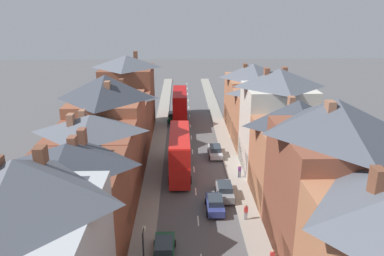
% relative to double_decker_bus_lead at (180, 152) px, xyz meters
% --- Properties ---
extents(pavement_left, '(2.20, 104.00, 0.14)m').
position_rel_double_decker_bus_lead_xyz_m(pavement_left, '(-3.29, 9.06, -2.75)').
color(pavement_left, gray).
rests_on(pavement_left, ground).
extents(pavement_right, '(2.20, 104.00, 0.14)m').
position_rel_double_decker_bus_lead_xyz_m(pavement_right, '(6.91, 9.06, -2.75)').
color(pavement_right, gray).
rests_on(pavement_right, ground).
extents(centre_line_dashes, '(0.14, 97.80, 0.01)m').
position_rel_double_decker_bus_lead_xyz_m(centre_line_dashes, '(1.81, 7.06, -2.81)').
color(centre_line_dashes, silver).
rests_on(centre_line_dashes, ground).
extents(terrace_row_left, '(8.00, 62.46, 12.83)m').
position_rel_double_decker_bus_lead_xyz_m(terrace_row_left, '(-8.38, -9.39, 2.85)').
color(terrace_row_left, '#BCB7A8').
rests_on(terrace_row_left, ground).
extents(terrace_row_right, '(8.00, 64.24, 13.47)m').
position_rel_double_decker_bus_lead_xyz_m(terrace_row_right, '(11.99, -9.48, 2.98)').
color(terrace_row_right, '#935138').
rests_on(terrace_row_right, ground).
extents(double_decker_bus_lead, '(2.74, 10.80, 5.30)m').
position_rel_double_decker_bus_lead_xyz_m(double_decker_bus_lead, '(0.00, 0.00, 0.00)').
color(double_decker_bus_lead, red).
rests_on(double_decker_bus_lead, ground).
extents(double_decker_bus_mid_street, '(2.74, 10.80, 5.30)m').
position_rel_double_decker_bus_lead_xyz_m(double_decker_bus_mid_street, '(0.00, 22.88, 0.00)').
color(double_decker_bus_mid_street, '#B70F0F').
rests_on(double_decker_bus_mid_street, ground).
extents(car_near_blue, '(1.90, 4.41, 1.67)m').
position_rel_double_decker_bus_lead_xyz_m(car_near_blue, '(4.91, -6.31, -1.98)').
color(car_near_blue, gray).
rests_on(car_near_blue, ground).
extents(car_near_silver, '(1.90, 4.49, 1.58)m').
position_rel_double_decker_bus_lead_xyz_m(car_near_silver, '(4.91, 5.33, -2.02)').
color(car_near_silver, '#B7BABF').
rests_on(car_near_silver, ground).
extents(car_parked_left_a, '(1.90, 4.34, 1.58)m').
position_rel_double_decker_bus_lead_xyz_m(car_parked_left_a, '(-1.29, -16.37, -2.02)').
color(car_parked_left_a, '#144728').
rests_on(car_parked_left_a, ground).
extents(car_parked_right_a, '(1.90, 4.03, 1.61)m').
position_rel_double_decker_bus_lead_xyz_m(car_parked_right_a, '(3.61, -9.11, -2.00)').
color(car_parked_right_a, navy).
rests_on(car_parked_right_a, ground).
extents(car_mid_white, '(1.90, 4.19, 1.66)m').
position_rel_double_decker_bus_lead_xyz_m(car_mid_white, '(-1.29, 21.91, -1.98)').
color(car_mid_white, '#144728').
rests_on(car_mid_white, ground).
extents(pedestrian_mid_right, '(0.36, 0.22, 1.61)m').
position_rel_double_decker_bus_lead_xyz_m(pedestrian_mid_right, '(6.45, -11.08, -1.78)').
color(pedestrian_mid_right, gray).
rests_on(pedestrian_mid_right, pavement_right).
extents(pedestrian_far_left, '(0.36, 0.22, 1.61)m').
position_rel_double_decker_bus_lead_xyz_m(pedestrian_far_left, '(7.24, -1.72, -1.78)').
color(pedestrian_far_left, '#3D4256').
rests_on(pedestrian_far_left, pavement_right).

